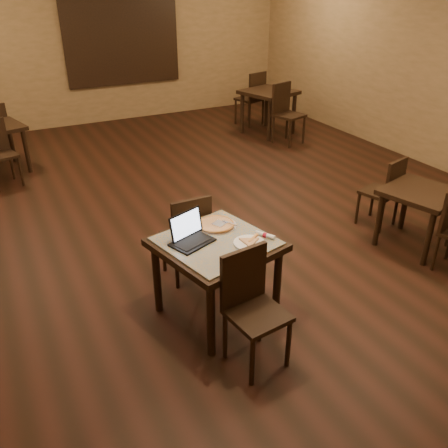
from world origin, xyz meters
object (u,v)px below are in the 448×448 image
laptop (189,234)px  other_table_c (420,200)px  pizza_pan (216,225)px  other_table_a_chair_near (286,110)px  other_table_c_chair_far (386,189)px  other_table_a_chair_far (253,96)px  chair_main_far (188,233)px  other_table_a (269,98)px  tiled_table (216,251)px  chair_main_near (251,301)px

laptop → other_table_c: bearing=-21.3°
pizza_pan → other_table_a_chair_near: bearing=48.7°
other_table_c_chair_far → other_table_a_chair_far: bearing=-115.9°
other_table_a_chair_near → other_table_c: other_table_a_chair_near is taller
other_table_a_chair_near → other_table_c: 3.93m
laptop → other_table_a_chair_far: 6.22m
chair_main_far → laptop: laptop is taller
pizza_pan → other_table_a_chair_near: 4.90m
chair_main_far → other_table_c: chair_main_far is taller
other_table_a → other_table_a_chair_near: 0.63m
tiled_table → laptop: size_ratio=2.72×
chair_main_near → other_table_c_chair_far: bearing=18.1°
tiled_table → chair_main_near: chair_main_near is taller
other_table_a → other_table_c_chair_far: other_table_c_chair_far is taller
chair_main_near → other_table_c_chair_far: 2.84m
tiled_table → other_table_c: bearing=-12.0°
chair_main_far → other_table_a: bearing=-131.2°
chair_main_far → other_table_a_chair_near: 4.70m
laptop → other_table_c_chair_far: laptop is taller
pizza_pan → other_table_a: bearing=52.9°
laptop → other_table_c: laptop is taller
other_table_c → other_table_c_chair_far: (0.02, 0.52, -0.07)m
chair_main_far → other_table_a: size_ratio=0.86×
chair_main_far → other_table_c: bearing=167.3°
pizza_pan → other_table_a_chair_far: (3.28, 4.93, -0.17)m
chair_main_near → pizza_pan: (0.13, 0.86, 0.23)m
chair_main_far → other_table_a: (3.37, 3.93, 0.16)m
chair_main_far → other_table_a_chair_far: size_ratio=0.88×
other_table_a → other_table_a_chair_far: other_table_a_chair_far is taller
tiled_table → other_table_a_chair_far: (3.40, 5.17, -0.06)m
other_table_a_chair_far → chair_main_far: bearing=36.8°
other_table_c → other_table_a_chair_near: bearing=62.6°
other_table_a_chair_near → other_table_a_chair_far: same height
pizza_pan → other_table_a: (3.25, 4.30, -0.08)m
chair_main_far → tiled_table: bearing=89.4°
chair_main_far → laptop: 0.63m
tiled_table → other_table_a_chair_far: bearing=43.0°
other_table_a_chair_far → chair_main_near: bearing=43.0°
other_table_a → laptop: bearing=-145.3°
chair_main_far → laptop: size_ratio=2.29×
other_table_a → chair_main_far: bearing=-147.1°
other_table_c → chair_main_far: bearing=152.4°
chair_main_near → other_table_a: size_ratio=0.88×
chair_main_far → other_table_c_chair_far: bearing=178.9°
laptop → other_table_a_chair_far: size_ratio=0.38×
pizza_pan → other_table_a_chair_near: size_ratio=0.34×
pizza_pan → other_table_c: pizza_pan is taller
tiled_table → other_table_c_chair_far: other_table_c_chair_far is taller
chair_main_near → other_table_a: (3.38, 5.16, 0.14)m
chair_main_far → chair_main_near: bearing=89.0°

